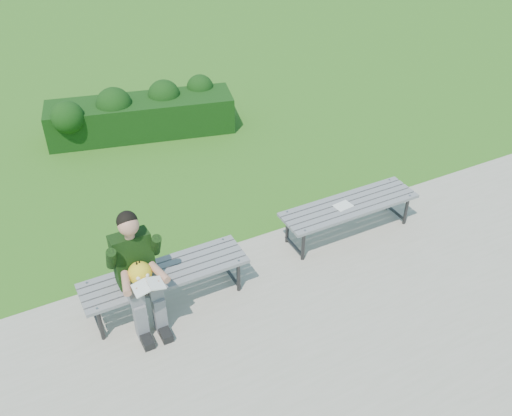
{
  "coord_description": "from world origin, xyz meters",
  "views": [
    {
      "loc": [
        -2.51,
        -5.06,
        4.57
      ],
      "look_at": [
        -0.06,
        -0.32,
        0.73
      ],
      "focal_mm": 40.0,
      "sensor_mm": 36.0,
      "label": 1
    }
  ],
  "objects_px": {
    "bench_left": "(165,276)",
    "bench_right": "(349,207)",
    "paper_sheet": "(343,206)",
    "seated_boy": "(137,269)",
    "hedge": "(139,113)"
  },
  "relations": [
    {
      "from": "bench_left",
      "to": "bench_right",
      "type": "distance_m",
      "value": 2.48
    },
    {
      "from": "bench_left",
      "to": "bench_right",
      "type": "relative_size",
      "value": 1.0
    },
    {
      "from": "hedge",
      "to": "paper_sheet",
      "type": "xyz_separation_m",
      "value": [
        1.4,
        -3.84,
        0.09
      ]
    },
    {
      "from": "bench_left",
      "to": "paper_sheet",
      "type": "distance_m",
      "value": 2.38
    },
    {
      "from": "bench_right",
      "to": "paper_sheet",
      "type": "height_order",
      "value": "bench_right"
    },
    {
      "from": "bench_right",
      "to": "paper_sheet",
      "type": "bearing_deg",
      "value": 180.0
    },
    {
      "from": "bench_left",
      "to": "paper_sheet",
      "type": "height_order",
      "value": "bench_left"
    },
    {
      "from": "bench_left",
      "to": "bench_right",
      "type": "height_order",
      "value": "same"
    },
    {
      "from": "bench_left",
      "to": "seated_boy",
      "type": "distance_m",
      "value": 0.43
    },
    {
      "from": "hedge",
      "to": "bench_right",
      "type": "distance_m",
      "value": 4.12
    },
    {
      "from": "bench_left",
      "to": "paper_sheet",
      "type": "relative_size",
      "value": 7.61
    },
    {
      "from": "bench_left",
      "to": "hedge",
      "type": "bearing_deg",
      "value": 76.07
    },
    {
      "from": "paper_sheet",
      "to": "hedge",
      "type": "bearing_deg",
      "value": 110.02
    },
    {
      "from": "paper_sheet",
      "to": "seated_boy",
      "type": "bearing_deg",
      "value": -175.29
    },
    {
      "from": "hedge",
      "to": "bench_left",
      "type": "bearing_deg",
      "value": -103.93
    }
  ]
}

